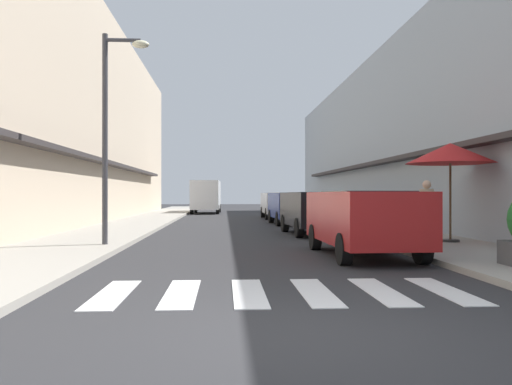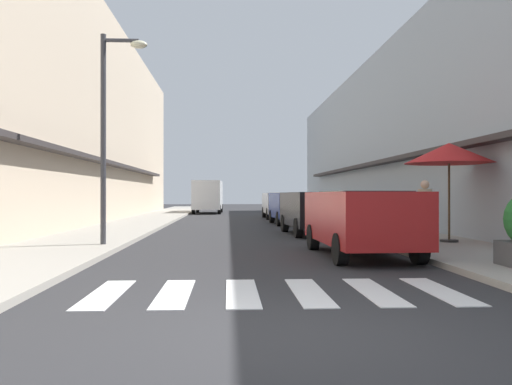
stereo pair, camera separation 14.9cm
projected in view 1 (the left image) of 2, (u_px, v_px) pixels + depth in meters
The scene contains 14 objects.
ground_plane at pixel (243, 226), 23.39m from camera, with size 100.05×100.05×0.00m, color #2B2B2D.
sidewalk_left at pixel (133, 225), 23.10m from camera, with size 2.94×63.67×0.12m, color #9E998E.
sidewalk_right at pixel (350, 224), 23.68m from camera, with size 2.94×63.67×0.12m, color #9E998E.
building_row_left at pixel (50, 114), 24.15m from camera, with size 5.50×42.93×10.16m.
building_row_right at pixel (426, 138), 25.20m from camera, with size 5.50×42.93×8.13m.
crosswalk at pixel (282, 292), 7.51m from camera, with size 5.20×2.20×0.01m.
parked_car_near at pixel (363, 215), 11.86m from camera, with size 1.90×4.45×1.47m.
parked_car_mid at pixel (314, 208), 18.30m from camera, with size 1.98×4.28×1.47m.
parked_car_far at pixel (292, 205), 24.34m from camera, with size 1.94×4.01×1.47m.
parked_car_distant at pixel (279, 202), 30.17m from camera, with size 1.85×4.41×1.47m.
delivery_van at pixel (206, 194), 38.48m from camera, with size 2.11×5.44×2.37m.
street_lamp at pixel (112, 116), 13.50m from camera, with size 1.19×0.28×5.38m.
cafe_umbrella at pixel (450, 154), 14.21m from camera, with size 2.36×2.36×2.66m.
pedestrian_walking_near at pixel (427, 212), 13.02m from camera, with size 0.34×0.34×1.62m.
Camera 1 is at (-0.82, -5.20, 1.40)m, focal length 37.09 mm.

